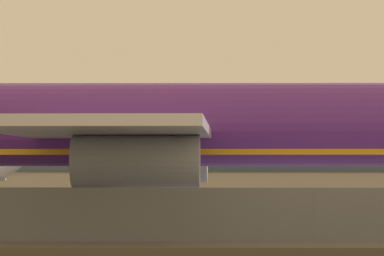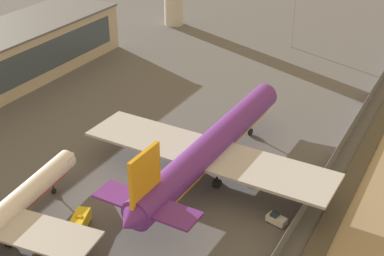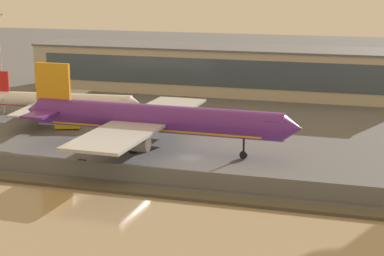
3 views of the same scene
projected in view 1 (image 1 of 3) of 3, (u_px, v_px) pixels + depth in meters
ground_plane at (288, 229)px, 65.42m from camera, size 500.00×500.00×0.00m
shoreline_seawall at (324, 251)px, 44.94m from camera, size 320.00×3.00×0.50m
perimeter_fence at (314, 218)px, 49.48m from camera, size 280.00×0.10×2.72m
cargo_jet_purple at (152, 128)px, 68.08m from camera, size 53.59×45.75×15.62m
terminal_building at (144, 143)px, 131.96m from camera, size 104.11×19.83×12.72m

